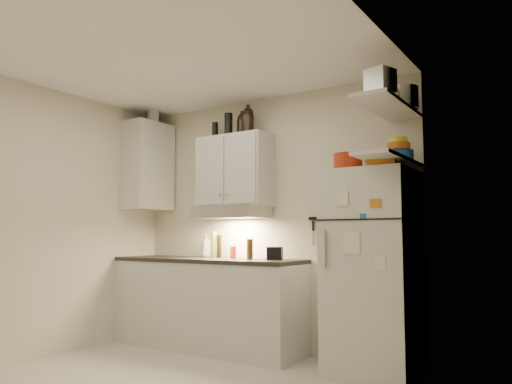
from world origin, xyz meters
The scene contains 35 objects.
ceiling centered at (0.00, 0.00, 2.61)m, with size 3.20×3.00×0.02m, color white.
back_wall centered at (0.00, 1.51, 1.30)m, with size 3.20×0.02×2.60m, color beige.
left_wall centered at (-1.61, 0.00, 1.30)m, with size 0.02×3.00×2.60m, color beige.
right_wall centered at (1.61, 0.00, 1.30)m, with size 0.02×3.00×2.60m, color beige.
base_cabinet centered at (-0.55, 1.20, 0.44)m, with size 2.10×0.60×0.88m, color silver.
countertop centered at (-0.55, 1.20, 0.90)m, with size 2.10×0.62×0.04m, color black.
upper_cabinet centered at (-0.30, 1.33, 1.83)m, with size 0.80×0.33×0.75m, color silver.
side_cabinet centered at (-1.44, 1.20, 1.95)m, with size 0.33×0.55×1.00m, color silver.
range_hood centered at (-0.30, 1.27, 1.39)m, with size 0.76×0.46×0.12m, color silver.
fridge centered at (1.25, 1.16, 0.85)m, with size 0.70×0.68×1.70m, color silver.
shelf_hi centered at (1.45, 1.02, 2.20)m, with size 0.30×0.95×0.03m, color silver.
shelf_lo centered at (1.45, 1.02, 1.76)m, with size 0.30×0.95×0.03m, color silver.
knife_strip centered at (0.70, 1.49, 1.32)m, with size 0.42×0.02×0.03m, color black.
dutch_oven centered at (1.10, 1.00, 1.77)m, with size 0.24×0.24×0.14m, color #AA2A13.
book_stack centered at (1.40, 0.98, 1.75)m, with size 0.22×0.28×0.09m, color orange.
spice_jar centered at (1.26, 1.05, 1.74)m, with size 0.05×0.05×0.09m, color silver.
stock_pot centered at (1.51, 1.24, 2.31)m, with size 0.26×0.26×0.18m, color silver.
tin_a centered at (1.41, 0.92, 2.31)m, with size 0.18×0.16×0.18m, color #AAAAAD.
tin_b centered at (1.52, 0.66, 2.30)m, with size 0.18×0.18×0.18m, color #AAAAAD.
bowl_teal centered at (1.46, 1.26, 1.82)m, with size 0.24×0.24×0.09m, color #1C5B9C.
bowl_orange centered at (1.47, 1.22, 1.90)m, with size 0.19×0.19×0.06m, color #CB5B13.
bowl_yellow centered at (1.47, 1.22, 1.95)m, with size 0.15×0.15×0.05m, color yellow.
plates centered at (1.42, 1.05, 1.80)m, with size 0.23×0.23×0.06m, color #1C5B9C.
growler_a centered at (-0.26, 1.41, 2.33)m, with size 0.11×0.11×0.26m, color black, non-canonical shape.
growler_b centered at (-0.12, 1.32, 2.34)m, with size 0.12×0.12×0.29m, color black, non-canonical shape.
thermos_a centered at (-0.36, 1.30, 2.32)m, with size 0.09×0.09×0.25m, color black.
thermos_b centered at (-0.60, 1.38, 2.30)m, with size 0.07×0.07×0.19m, color black.
side_jar centered at (-1.40, 1.24, 2.54)m, with size 0.13×0.13×0.18m, color silver.
soap_bottle centered at (-0.69, 1.35, 1.06)m, with size 0.11×0.11×0.28m, color silver.
pepper_mill centered at (-0.03, 1.22, 1.02)m, with size 0.06×0.06×0.20m, color brown.
oil_bottle centered at (-0.57, 1.33, 1.06)m, with size 0.05×0.05×0.28m, color #5E6A1A.
vinegar_bottle centered at (-0.50, 1.34, 1.04)m, with size 0.05×0.05×0.24m, color black.
clear_bottle centered at (-0.37, 1.32, 1.01)m, with size 0.06×0.06×0.19m, color silver.
red_jar centered at (-0.28, 1.28, 0.98)m, with size 0.06×0.06×0.12m, color #AA2A13.
caddy centered at (0.22, 1.29, 0.98)m, with size 0.15×0.10×0.12m, color black.
Camera 1 is at (2.72, -2.89, 1.15)m, focal length 35.00 mm.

